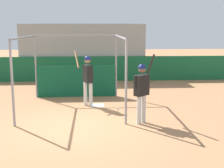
{
  "coord_description": "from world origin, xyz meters",
  "views": [
    {
      "loc": [
        0.48,
        -8.46,
        2.79
      ],
      "look_at": [
        1.11,
        1.31,
        0.98
      ],
      "focal_mm": 50.0,
      "sensor_mm": 36.0,
      "label": 1
    }
  ],
  "objects": [
    {
      "name": "outfield_wall",
      "position": [
        0.0,
        7.54,
        0.64
      ],
      "size": [
        24.0,
        0.12,
        1.27
      ],
      "color": "#196038",
      "rests_on": "ground"
    },
    {
      "name": "batting_cage",
      "position": [
        -0.15,
        3.18,
        1.13
      ],
      "size": [
        3.24,
        3.76,
        2.47
      ],
      "color": "gray",
      "rests_on": "ground"
    },
    {
      "name": "ground_plane",
      "position": [
        0.0,
        0.0,
        0.0
      ],
      "size": [
        60.0,
        60.0,
        0.0
      ],
      "primitive_type": "plane",
      "color": "#A8754C"
    },
    {
      "name": "player_batter",
      "position": [
        0.31,
        2.38,
        1.09
      ],
      "size": [
        0.68,
        0.82,
        1.94
      ],
      "rotation": [
        0.0,
        0.0,
        1.94
      ],
      "color": "silver",
      "rests_on": "ground"
    },
    {
      "name": "baseball",
      "position": [
        1.32,
        1.78,
        0.04
      ],
      "size": [
        0.07,
        0.07,
        0.07
      ],
      "color": "white",
      "rests_on": "ground"
    },
    {
      "name": "bleacher_section",
      "position": [
        0.0,
        9.2,
        1.47
      ],
      "size": [
        6.5,
        3.2,
        2.95
      ],
      "color": "#9E9E99",
      "rests_on": "ground"
    },
    {
      "name": "player_waiting",
      "position": [
        1.9,
        0.25,
        1.06
      ],
      "size": [
        0.63,
        0.72,
        2.02
      ],
      "rotation": [
        0.0,
        0.0,
        0.7
      ],
      "color": "silver",
      "rests_on": "ground"
    },
    {
      "name": "home_plate",
      "position": [
        0.67,
        2.38,
        0.01
      ],
      "size": [
        0.44,
        0.44,
        0.02
      ],
      "color": "white",
      "rests_on": "ground"
    }
  ]
}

